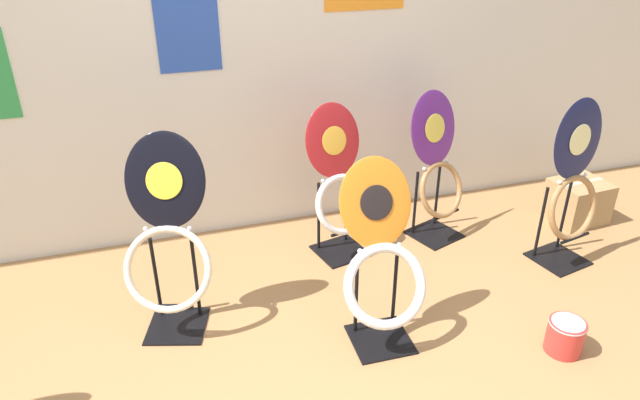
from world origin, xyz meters
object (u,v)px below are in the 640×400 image
toilet_seat_display_crimson_swirl (339,183)px  storage_box (578,201)px  toilet_seat_display_purple_note (437,171)px  paint_can (565,335)px  toilet_seat_display_navy_moon (573,189)px  toilet_seat_display_jazz_black (168,238)px  toilet_seat_display_orange_sun (382,270)px

toilet_seat_display_crimson_swirl → storage_box: toilet_seat_display_crimson_swirl is taller
toilet_seat_display_purple_note → paint_can: bearing=-85.9°
toilet_seat_display_crimson_swirl → paint_can: toilet_seat_display_crimson_swirl is taller
toilet_seat_display_crimson_swirl → toilet_seat_display_navy_moon: bearing=-22.6°
toilet_seat_display_jazz_black → toilet_seat_display_orange_sun: 1.01m
paint_can → toilet_seat_display_orange_sun: bearing=156.0°
storage_box → toilet_seat_display_jazz_black: bearing=-174.4°
toilet_seat_display_purple_note → paint_can: toilet_seat_display_purple_note is taller
toilet_seat_display_jazz_black → toilet_seat_display_crimson_swirl: bearing=21.6°
toilet_seat_display_orange_sun → toilet_seat_display_crimson_swirl: (0.07, 0.81, 0.05)m
toilet_seat_display_jazz_black → toilet_seat_display_purple_note: (1.62, 0.39, -0.06)m
toilet_seat_display_purple_note → toilet_seat_display_navy_moon: toilet_seat_display_navy_moon is taller
toilet_seat_display_jazz_black → toilet_seat_display_purple_note: 1.67m
toilet_seat_display_crimson_swirl → toilet_seat_display_purple_note: bearing=-0.0°
toilet_seat_display_jazz_black → paint_can: bearing=-24.4°
paint_can → toilet_seat_display_crimson_swirl: bearing=121.7°
toilet_seat_display_orange_sun → toilet_seat_display_navy_moon: (1.28, 0.31, 0.07)m
toilet_seat_display_jazz_black → toilet_seat_display_orange_sun: (0.91, -0.42, -0.10)m
paint_can → storage_box: size_ratio=0.49×
paint_can → storage_box: storage_box is taller
toilet_seat_display_navy_moon → toilet_seat_display_orange_sun: bearing=-166.5°
toilet_seat_display_jazz_black → toilet_seat_display_navy_moon: bearing=-2.9°
toilet_seat_display_orange_sun → toilet_seat_display_navy_moon: 1.32m
toilet_seat_display_orange_sun → toilet_seat_display_jazz_black: bearing=155.3°
toilet_seat_display_navy_moon → paint_can: toilet_seat_display_navy_moon is taller
toilet_seat_display_navy_moon → toilet_seat_display_crimson_swirl: bearing=157.4°
toilet_seat_display_orange_sun → paint_can: size_ratio=5.05×
toilet_seat_display_orange_sun → toilet_seat_display_purple_note: 1.07m
toilet_seat_display_orange_sun → toilet_seat_display_navy_moon: toilet_seat_display_navy_moon is taller
toilet_seat_display_crimson_swirl → storage_box: (1.63, -0.13, -0.31)m
toilet_seat_display_purple_note → paint_can: size_ratio=5.27×
toilet_seat_display_orange_sun → paint_can: 0.92m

